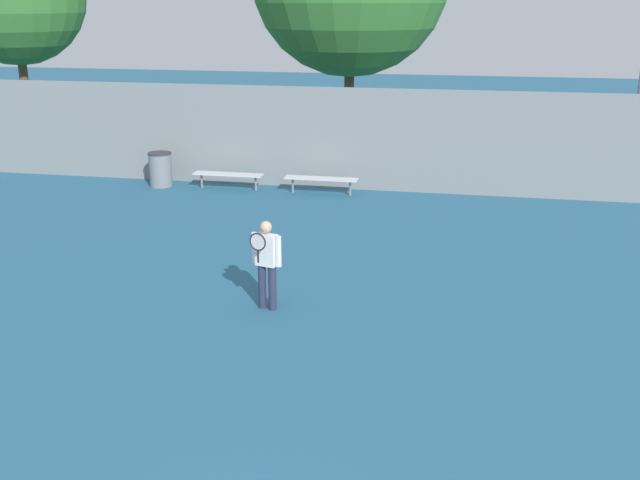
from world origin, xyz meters
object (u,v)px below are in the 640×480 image
object	(u,v)px
tennis_player	(266,260)
trash_bin	(160,169)
bench_courtside_near	(228,175)
bench_courtside_far	(321,179)

from	to	relation	value
tennis_player	trash_bin	bearing A→B (deg)	138.35
bench_courtside_near	bench_courtside_far	bearing A→B (deg)	0.00
tennis_player	trash_bin	size ratio (longest dim) A/B	1.62
bench_courtside_near	bench_courtside_far	distance (m)	2.68
bench_courtside_near	trash_bin	size ratio (longest dim) A/B	2.03
tennis_player	trash_bin	xyz separation A→B (m)	(-5.36, 8.06, -0.41)
bench_courtside_far	tennis_player	bearing A→B (deg)	-85.36
bench_courtside_near	bench_courtside_far	xyz separation A→B (m)	(2.68, 0.00, 0.00)
trash_bin	tennis_player	bearing A→B (deg)	-56.38
tennis_player	bench_courtside_far	distance (m)	8.11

